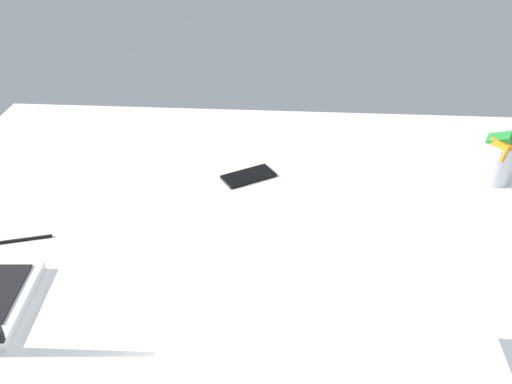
# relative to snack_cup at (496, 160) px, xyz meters

# --- Properties ---
(bed_mattress) EXTENTS (1.80, 1.40, 0.18)m
(bed_mattress) POSITION_rel_snack_cup_xyz_m (0.61, 0.29, -0.15)
(bed_mattress) COLOR white
(bed_mattress) RESTS_ON ground
(snack_cup) EXTENTS (0.09, 0.10, 0.15)m
(snack_cup) POSITION_rel_snack_cup_xyz_m (0.00, 0.00, 0.00)
(snack_cup) COLOR silver
(snack_cup) RESTS_ON bed_mattress
(cell_phone) EXTENTS (0.15, 0.13, 0.01)m
(cell_phone) POSITION_rel_snack_cup_xyz_m (0.66, 0.03, -0.06)
(cell_phone) COLOR black
(cell_phone) RESTS_ON bed_mattress
(charger_cable) EXTENTS (0.16, 0.06, 0.01)m
(charger_cable) POSITION_rel_snack_cup_xyz_m (1.17, 0.36, -0.06)
(charger_cable) COLOR black
(charger_cable) RESTS_ON bed_mattress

